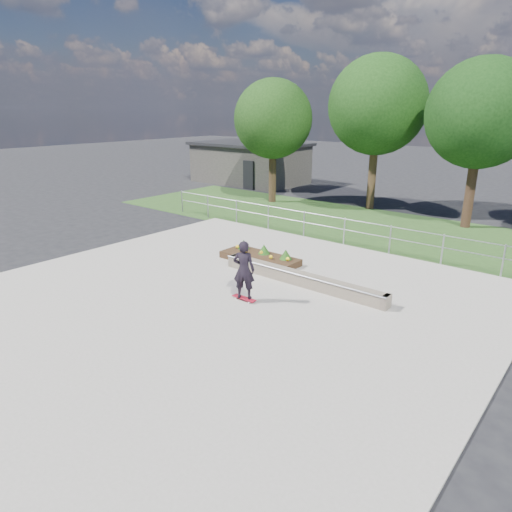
{
  "coord_description": "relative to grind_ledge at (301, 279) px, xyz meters",
  "views": [
    {
      "loc": [
        8.81,
        -8.93,
        5.52
      ],
      "look_at": [
        0.2,
        1.5,
        1.1
      ],
      "focal_mm": 32.0,
      "sensor_mm": 36.0,
      "label": 1
    }
  ],
  "objects": [
    {
      "name": "tree_far_left",
      "position": [
        -9.18,
        10.43,
        4.59
      ],
      "size": [
        4.55,
        4.55,
        7.15
      ],
      "color": "black",
      "rests_on": "ground"
    },
    {
      "name": "grind_ledge",
      "position": [
        0.0,
        0.0,
        0.0
      ],
      "size": [
        6.0,
        0.44,
        0.43
      ],
      "color": "#65594B",
      "rests_on": "concrete_slab"
    },
    {
      "name": "building",
      "position": [
        -15.18,
        15.42,
        1.25
      ],
      "size": [
        8.4,
        5.4,
        3.0
      ],
      "color": "#33312D",
      "rests_on": "ground"
    },
    {
      "name": "tree_mid_left",
      "position": [
        -3.68,
        12.43,
        5.34
      ],
      "size": [
        5.25,
        5.25,
        8.25
      ],
      "color": "#362415",
      "rests_on": "ground"
    },
    {
      "name": "tree_mid_right",
      "position": [
        1.82,
        11.43,
        4.97
      ],
      "size": [
        4.9,
        4.9,
        7.7
      ],
      "color": "black",
      "rests_on": "ground"
    },
    {
      "name": "planter_bed",
      "position": [
        -2.47,
        1.0,
        -0.02
      ],
      "size": [
        3.0,
        1.2,
        0.61
      ],
      "color": "black",
      "rests_on": "concrete_slab"
    },
    {
      "name": "grass_verge",
      "position": [
        -1.18,
        8.43,
        -0.25
      ],
      "size": [
        30.0,
        8.0,
        0.02
      ],
      "primitive_type": "cube",
      "color": "#25431B",
      "rests_on": "ground"
    },
    {
      "name": "ground",
      "position": [
        -1.18,
        -2.57,
        -0.26
      ],
      "size": [
        120.0,
        120.0,
        0.0
      ],
      "primitive_type": "plane",
      "color": "black",
      "rests_on": "ground"
    },
    {
      "name": "fence",
      "position": [
        -1.18,
        4.93,
        0.51
      ],
      "size": [
        20.06,
        0.06,
        1.2
      ],
      "color": "gray",
      "rests_on": "ground"
    },
    {
      "name": "skateboarder",
      "position": [
        -0.58,
        -2.11,
        0.75
      ],
      "size": [
        0.8,
        0.67,
        1.84
      ],
      "color": "white",
      "rests_on": "concrete_slab"
    },
    {
      "name": "concrete_slab",
      "position": [
        -1.18,
        -2.57,
        -0.23
      ],
      "size": [
        15.0,
        15.0,
        0.06
      ],
      "primitive_type": "cube",
      "color": "gray",
      "rests_on": "ground"
    }
  ]
}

